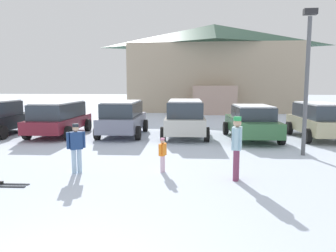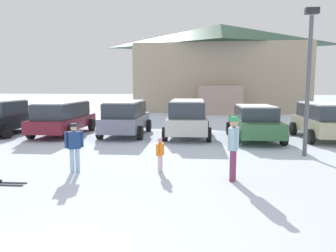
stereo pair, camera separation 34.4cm
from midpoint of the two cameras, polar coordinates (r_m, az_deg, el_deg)
ski_lodge at (r=32.46m, az=9.30°, el=10.08°), size 16.05×9.85×8.22m
parked_black_sedan at (r=18.29m, az=-26.26°, el=1.37°), size 2.25×4.46×1.72m
parked_maroon_van at (r=17.02m, az=-17.28°, el=1.51°), size 2.26×4.72×1.64m
parked_grey_wagon at (r=16.20m, az=-6.76°, el=1.59°), size 2.24×4.40×1.69m
parked_silver_wagon at (r=15.60m, az=4.04°, el=1.53°), size 2.32×4.40×1.77m
parked_green_coupe at (r=15.31m, az=15.43°, el=0.65°), size 2.38×4.60×1.57m
parked_beige_suv at (r=16.46m, az=25.99°, el=0.95°), size 2.24×4.17×1.67m
skier_teen_in_navy_coat at (r=9.57m, az=-15.01°, el=-3.21°), size 0.45×0.35×1.41m
skier_child_in_orange_jacket at (r=9.32m, az=-0.33°, el=-4.71°), size 0.21×0.35×0.99m
skier_adult_in_blue_parka at (r=8.63m, az=12.45°, el=-3.25°), size 0.30×0.61×1.67m
lamp_post at (r=12.29m, az=24.05°, el=8.31°), size 0.44×0.24×5.02m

